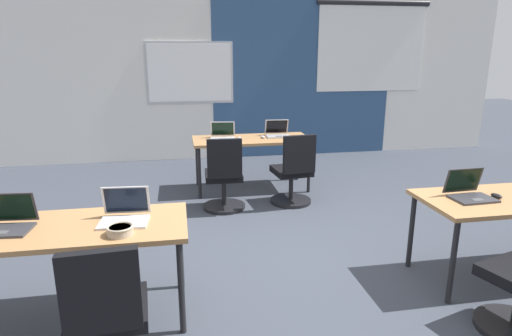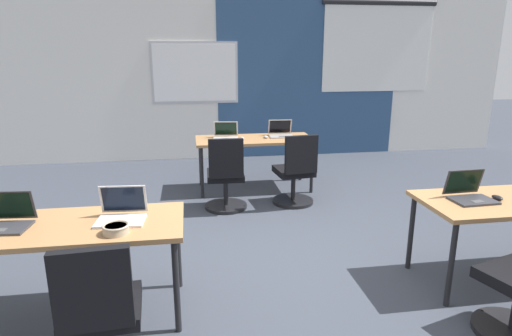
{
  "view_description": "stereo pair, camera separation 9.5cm",
  "coord_description": "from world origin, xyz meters",
  "px_view_note": "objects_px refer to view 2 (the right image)",
  "views": [
    {
      "loc": [
        -0.97,
        -3.54,
        1.89
      ],
      "look_at": [
        -0.25,
        0.48,
        0.77
      ],
      "focal_mm": 30.31,
      "sensor_mm": 36.0,
      "label": 1
    },
    {
      "loc": [
        -0.88,
        -3.55,
        1.89
      ],
      "look_at": [
        -0.25,
        0.48,
        0.77
      ],
      "focal_mm": 30.31,
      "sensor_mm": 36.0,
      "label": 2
    }
  ],
  "objects_px": {
    "laptop_near_left_end": "(5,220)",
    "mouse_near_right_inner": "(497,198)",
    "desk_far_center": "(254,143)",
    "snack_bowl": "(116,228)",
    "laptop_far_right": "(281,133)",
    "chair_far_right": "(295,176)",
    "laptop_near_right_inner": "(470,194)",
    "chair_near_left_inner": "(102,322)",
    "laptop_near_left_inner": "(122,213)",
    "chair_far_left": "(226,180)",
    "laptop_far_left": "(226,135)",
    "mouse_far_left": "(242,138)",
    "desk_near_left": "(67,232)",
    "mouse_far_right": "(266,137)"
  },
  "relations": [
    {
      "from": "chair_far_right",
      "to": "laptop_far_left",
      "type": "xyz_separation_m",
      "value": [
        -0.8,
        0.78,
        0.39
      ]
    },
    {
      "from": "chair_near_left_inner",
      "to": "laptop_far_left",
      "type": "height_order",
      "value": "laptop_far_left"
    },
    {
      "from": "laptop_near_right_inner",
      "to": "laptop_far_right",
      "type": "bearing_deg",
      "value": 105.75
    },
    {
      "from": "laptop_far_left",
      "to": "mouse_far_right",
      "type": "bearing_deg",
      "value": 3.16
    },
    {
      "from": "laptop_near_right_inner",
      "to": "laptop_near_left_inner",
      "type": "relative_size",
      "value": 0.98
    },
    {
      "from": "laptop_near_left_inner",
      "to": "snack_bowl",
      "type": "relative_size",
      "value": 1.98
    },
    {
      "from": "laptop_near_right_inner",
      "to": "chair_near_left_inner",
      "type": "distance_m",
      "value": 2.88
    },
    {
      "from": "desk_far_center",
      "to": "snack_bowl",
      "type": "xyz_separation_m",
      "value": [
        -1.38,
        -3.01,
        0.1
      ]
    },
    {
      "from": "desk_near_left",
      "to": "chair_near_left_inner",
      "type": "distance_m",
      "value": 0.81
    },
    {
      "from": "desk_near_left",
      "to": "snack_bowl",
      "type": "relative_size",
      "value": 9.01
    },
    {
      "from": "laptop_near_right_inner",
      "to": "chair_far_right",
      "type": "relative_size",
      "value": 0.37
    },
    {
      "from": "laptop_near_left_end",
      "to": "mouse_near_right_inner",
      "type": "bearing_deg",
      "value": 5.04
    },
    {
      "from": "chair_far_right",
      "to": "chair_near_left_inner",
      "type": "height_order",
      "value": "same"
    },
    {
      "from": "laptop_far_right",
      "to": "chair_near_left_inner",
      "type": "distance_m",
      "value": 4.02
    },
    {
      "from": "mouse_far_right",
      "to": "chair_near_left_inner",
      "type": "height_order",
      "value": "chair_near_left_inner"
    },
    {
      "from": "laptop_near_left_end",
      "to": "mouse_far_right",
      "type": "relative_size",
      "value": 3.47
    },
    {
      "from": "mouse_far_left",
      "to": "snack_bowl",
      "type": "height_order",
      "value": "snack_bowl"
    },
    {
      "from": "mouse_far_right",
      "to": "chair_near_left_inner",
      "type": "bearing_deg",
      "value": -114.4
    },
    {
      "from": "desk_far_center",
      "to": "chair_far_left",
      "type": "relative_size",
      "value": 1.74
    },
    {
      "from": "mouse_far_right",
      "to": "snack_bowl",
      "type": "xyz_separation_m",
      "value": [
        -1.54,
        -3.01,
        0.02
      ]
    },
    {
      "from": "mouse_far_left",
      "to": "laptop_far_right",
      "type": "bearing_deg",
      "value": 12.49
    },
    {
      "from": "laptop_near_right_inner",
      "to": "chair_far_left",
      "type": "height_order",
      "value": "laptop_near_right_inner"
    },
    {
      "from": "chair_near_left_inner",
      "to": "chair_far_left",
      "type": "relative_size",
      "value": 1.0
    },
    {
      "from": "laptop_near_left_inner",
      "to": "chair_far_left",
      "type": "xyz_separation_m",
      "value": [
        0.91,
        1.98,
        -0.39
      ]
    },
    {
      "from": "desk_far_center",
      "to": "mouse_far_right",
      "type": "xyz_separation_m",
      "value": [
        0.16,
        -0.0,
        0.08
      ]
    },
    {
      "from": "laptop_far_right",
      "to": "chair_far_right",
      "type": "distance_m",
      "value": 0.91
    },
    {
      "from": "mouse_far_right",
      "to": "mouse_far_left",
      "type": "distance_m",
      "value": 0.34
    },
    {
      "from": "mouse_far_right",
      "to": "laptop_near_left_inner",
      "type": "height_order",
      "value": "laptop_near_left_inner"
    },
    {
      "from": "laptop_near_right_inner",
      "to": "laptop_far_left",
      "type": "bearing_deg",
      "value": 118.96
    },
    {
      "from": "chair_far_left",
      "to": "laptop_near_left_end",
      "type": "bearing_deg",
      "value": 52.1
    },
    {
      "from": "chair_far_right",
      "to": "chair_near_left_inner",
      "type": "bearing_deg",
      "value": 50.03
    },
    {
      "from": "laptop_near_left_end",
      "to": "laptop_far_right",
      "type": "relative_size",
      "value": 1.02
    },
    {
      "from": "laptop_near_left_end",
      "to": "laptop_far_left",
      "type": "distance_m",
      "value": 3.32
    },
    {
      "from": "mouse_far_right",
      "to": "snack_bowl",
      "type": "distance_m",
      "value": 3.38
    },
    {
      "from": "laptop_far_right",
      "to": "mouse_near_right_inner",
      "type": "bearing_deg",
      "value": -64.51
    },
    {
      "from": "mouse_near_right_inner",
      "to": "mouse_far_right",
      "type": "height_order",
      "value": "same"
    },
    {
      "from": "chair_far_right",
      "to": "mouse_far_left",
      "type": "relative_size",
      "value": 9.17
    },
    {
      "from": "chair_far_left",
      "to": "snack_bowl",
      "type": "height_order",
      "value": "chair_far_left"
    },
    {
      "from": "desk_far_center",
      "to": "laptop_far_left",
      "type": "bearing_deg",
      "value": 173.34
    },
    {
      "from": "chair_far_right",
      "to": "laptop_far_left",
      "type": "height_order",
      "value": "laptop_far_left"
    },
    {
      "from": "laptop_near_left_inner",
      "to": "chair_far_left",
      "type": "bearing_deg",
      "value": 69.75
    },
    {
      "from": "laptop_near_left_end",
      "to": "laptop_near_left_inner",
      "type": "xyz_separation_m",
      "value": [
        0.76,
        0.01,
        -0.0
      ]
    },
    {
      "from": "mouse_far_left",
      "to": "laptop_far_left",
      "type": "bearing_deg",
      "value": 158.25
    },
    {
      "from": "desk_far_center",
      "to": "laptop_far_left",
      "type": "relative_size",
      "value": 4.32
    },
    {
      "from": "chair_far_right",
      "to": "mouse_far_left",
      "type": "bearing_deg",
      "value": -56.36
    },
    {
      "from": "mouse_near_right_inner",
      "to": "mouse_far_left",
      "type": "bearing_deg",
      "value": 122.25
    },
    {
      "from": "mouse_near_right_inner",
      "to": "chair_near_left_inner",
      "type": "height_order",
      "value": "chair_near_left_inner"
    },
    {
      "from": "chair_far_left",
      "to": "laptop_far_left",
      "type": "bearing_deg",
      "value": -93.25
    },
    {
      "from": "laptop_far_right",
      "to": "laptop_near_left_end",
      "type": "bearing_deg",
      "value": -128.17
    },
    {
      "from": "laptop_near_right_inner",
      "to": "chair_near_left_inner",
      "type": "bearing_deg",
      "value": -167.94
    }
  ]
}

